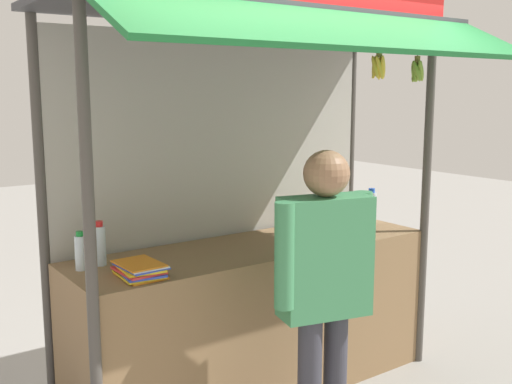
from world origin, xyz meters
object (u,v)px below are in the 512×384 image
at_px(magazine_stack_back_left, 330,232).
at_px(banana_bunch_leftmost, 417,70).
at_px(water_bottle_front_right, 309,211).
at_px(water_bottle_mid_right, 80,252).
at_px(banana_bunch_inner_right, 378,66).
at_px(vendor_person, 324,277).
at_px(water_bottle_far_right, 371,206).
at_px(magazine_stack_center, 140,270).
at_px(water_bottle_back_right, 99,245).

height_order(magazine_stack_back_left, banana_bunch_leftmost, banana_bunch_leftmost).
height_order(water_bottle_front_right, banana_bunch_leftmost, banana_bunch_leftmost).
relative_size(water_bottle_mid_right, banana_bunch_inner_right, 0.84).
distance_m(water_bottle_front_right, vendor_person, 1.36).
bearing_deg(water_bottle_mid_right, vendor_person, -44.57).
bearing_deg(water_bottle_far_right, banana_bunch_leftmost, -108.43).
xyz_separation_m(banana_bunch_leftmost, vendor_person, (-1.10, -0.37, -1.09)).
relative_size(water_bottle_front_right, water_bottle_far_right, 0.87).
distance_m(magazine_stack_center, banana_bunch_leftmost, 2.15).
xyz_separation_m(water_bottle_back_right, banana_bunch_inner_right, (1.58, -0.61, 1.01)).
bearing_deg(water_bottle_back_right, water_bottle_front_right, 3.74).
distance_m(water_bottle_back_right, magazine_stack_back_left, 1.56).
bearing_deg(water_bottle_mid_right, magazine_stack_center, -54.98).
bearing_deg(water_bottle_back_right, magazine_stack_center, -74.76).
xyz_separation_m(water_bottle_front_right, banana_bunch_leftmost, (0.28, -0.72, 1.01)).
distance_m(water_bottle_far_right, magazine_stack_center, 2.04).
bearing_deg(magazine_stack_back_left, water_bottle_back_right, 170.68).
xyz_separation_m(water_bottle_far_right, banana_bunch_inner_right, (-0.53, -0.53, 1.01)).
bearing_deg(water_bottle_back_right, water_bottle_far_right, -2.17).
distance_m(water_bottle_far_right, magazine_stack_back_left, 0.60).
relative_size(water_bottle_far_right, banana_bunch_inner_right, 0.98).
relative_size(banana_bunch_inner_right, banana_bunch_leftmost, 0.95).
xyz_separation_m(water_bottle_mid_right, vendor_person, (0.96, -0.95, -0.08)).
height_order(banana_bunch_leftmost, vendor_person, banana_bunch_leftmost).
height_order(magazine_stack_center, banana_bunch_inner_right, banana_bunch_inner_right).
xyz_separation_m(magazine_stack_back_left, banana_bunch_leftmost, (0.39, -0.36, 1.08)).
bearing_deg(banana_bunch_leftmost, water_bottle_front_right, 111.22).
distance_m(banana_bunch_inner_right, banana_bunch_leftmost, 0.35).
xyz_separation_m(water_bottle_far_right, magazine_stack_back_left, (-0.57, -0.17, -0.09)).
height_order(water_bottle_mid_right, banana_bunch_leftmost, banana_bunch_leftmost).
relative_size(water_bottle_far_right, vendor_person, 0.15).
distance_m(water_bottle_front_right, banana_bunch_inner_right, 1.25).
xyz_separation_m(water_bottle_front_right, water_bottle_far_right, (0.46, -0.19, 0.02)).
distance_m(water_bottle_mid_right, water_bottle_back_right, 0.13).
relative_size(water_bottle_far_right, banana_bunch_leftmost, 0.93).
xyz_separation_m(water_bottle_back_right, banana_bunch_leftmost, (1.93, -0.61, 0.99)).
height_order(water_bottle_back_right, magazine_stack_back_left, water_bottle_back_right).
bearing_deg(vendor_person, magazine_stack_center, 153.30).
height_order(magazine_stack_back_left, banana_bunch_inner_right, banana_bunch_inner_right).
xyz_separation_m(banana_bunch_inner_right, banana_bunch_leftmost, (0.35, -0.00, -0.02)).
height_order(water_bottle_mid_right, magazine_stack_back_left, water_bottle_mid_right).
xyz_separation_m(water_bottle_front_right, magazine_stack_center, (-1.56, -0.44, -0.07)).
relative_size(water_bottle_front_right, banana_bunch_inner_right, 0.86).
distance_m(banana_bunch_leftmost, vendor_person, 1.59).
bearing_deg(banana_bunch_inner_right, vendor_person, -153.47).
distance_m(water_bottle_back_right, banana_bunch_leftmost, 2.26).
distance_m(water_bottle_front_right, magazine_stack_center, 1.63).
bearing_deg(banana_bunch_inner_right, magazine_stack_back_left, 96.52).
relative_size(water_bottle_mid_right, water_bottle_front_right, 0.98).
relative_size(water_bottle_mid_right, water_bottle_far_right, 0.86).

